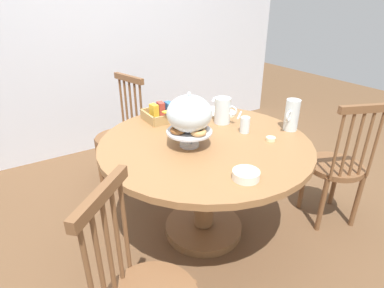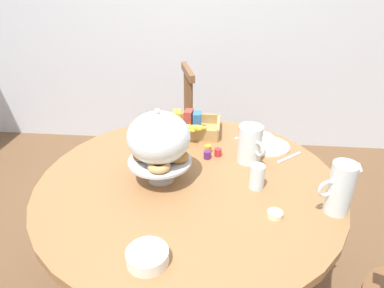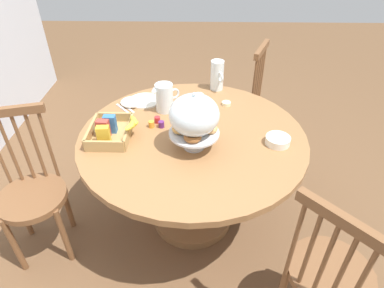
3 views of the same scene
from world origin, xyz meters
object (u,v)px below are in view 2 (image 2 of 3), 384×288
object	(u,v)px
china_plate_large	(269,146)
butter_dish	(275,214)
dining_table	(189,211)
windsor_chair_facing_door	(170,138)
milk_pitcher	(250,146)
cereal_basket	(191,126)
cereal_bowl	(147,256)
drinking_glass	(257,177)
orange_juice_pitcher	(340,190)
pastry_stand_with_dome	(159,140)
china_plate_small	(260,137)

from	to	relation	value
china_plate_large	butter_dish	world-z (taller)	butter_dish
dining_table	butter_dish	size ratio (longest dim) A/B	22.62
windsor_chair_facing_door	milk_pitcher	bearing A→B (deg)	-55.88
cereal_basket	cereal_bowl	bearing A→B (deg)	-92.73
china_plate_large	butter_dish	distance (m)	0.57
drinking_glass	cereal_basket	bearing A→B (deg)	123.66
dining_table	orange_juice_pitcher	bearing A→B (deg)	-15.61
china_plate_large	drinking_glass	xyz separation A→B (m)	(-0.09, -0.38, 0.05)
dining_table	windsor_chair_facing_door	size ratio (longest dim) A/B	1.39
pastry_stand_with_dome	orange_juice_pitcher	world-z (taller)	pastry_stand_with_dome
windsor_chair_facing_door	cereal_bowl	world-z (taller)	windsor_chair_facing_door
windsor_chair_facing_door	cereal_basket	bearing A→B (deg)	-67.39
windsor_chair_facing_door	drinking_glass	xyz separation A→B (m)	(0.54, -0.98, 0.34)
cereal_bowl	butter_dish	xyz separation A→B (m)	(0.44, 0.27, -0.01)
cereal_basket	china_plate_large	distance (m)	0.45
dining_table	cereal_bowl	world-z (taller)	cereal_bowl
orange_juice_pitcher	cereal_basket	size ratio (longest dim) A/B	0.68
drinking_glass	china_plate_small	bearing A→B (deg)	83.12
pastry_stand_with_dome	china_plate_small	size ratio (longest dim) A/B	2.29
china_plate_small	pastry_stand_with_dome	bearing A→B (deg)	-137.88
milk_pitcher	china_plate_large	bearing A→B (deg)	53.13
pastry_stand_with_dome	cereal_bowl	bearing A→B (deg)	-85.04
cereal_basket	china_plate_large	world-z (taller)	cereal_basket
pastry_stand_with_dome	drinking_glass	distance (m)	0.45
china_plate_large	cereal_bowl	xyz separation A→B (m)	(-0.48, -0.83, 0.02)
dining_table	china_plate_small	xyz separation A→B (m)	(0.35, 0.42, 0.20)
china_plate_large	butter_dish	size ratio (longest dim) A/B	3.67
china_plate_large	china_plate_small	distance (m)	0.09
windsor_chair_facing_door	cereal_bowl	bearing A→B (deg)	-83.90
windsor_chair_facing_door	pastry_stand_with_dome	xyz separation A→B (m)	(0.11, -0.96, 0.48)
cereal_basket	drinking_glass	distance (m)	0.61
milk_pitcher	cereal_bowl	distance (m)	0.77
dining_table	cereal_bowl	distance (m)	0.54
orange_juice_pitcher	cereal_basket	bearing A→B (deg)	134.92
cereal_basket	cereal_bowl	distance (m)	0.96
orange_juice_pitcher	cereal_bowl	xyz separation A→B (m)	(-0.68, -0.32, -0.08)
windsor_chair_facing_door	butter_dish	size ratio (longest dim) A/B	16.25
pastry_stand_with_dome	china_plate_large	distance (m)	0.65
milk_pitcher	drinking_glass	size ratio (longest dim) A/B	1.70
cereal_bowl	orange_juice_pitcher	bearing A→B (deg)	25.37
butter_dish	drinking_glass	bearing A→B (deg)	107.19
pastry_stand_with_dome	butter_dish	bearing A→B (deg)	-23.73
dining_table	china_plate_small	distance (m)	0.59
cereal_bowl	dining_table	bearing A→B (deg)	80.19
windsor_chair_facing_door	butter_dish	distance (m)	1.35
orange_juice_pitcher	drinking_glass	bearing A→B (deg)	156.26
milk_pitcher	dining_table	bearing A→B (deg)	-145.92
orange_juice_pitcher	butter_dish	world-z (taller)	orange_juice_pitcher
dining_table	butter_dish	bearing A→B (deg)	-32.18
china_plate_small	milk_pitcher	bearing A→B (deg)	-107.92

